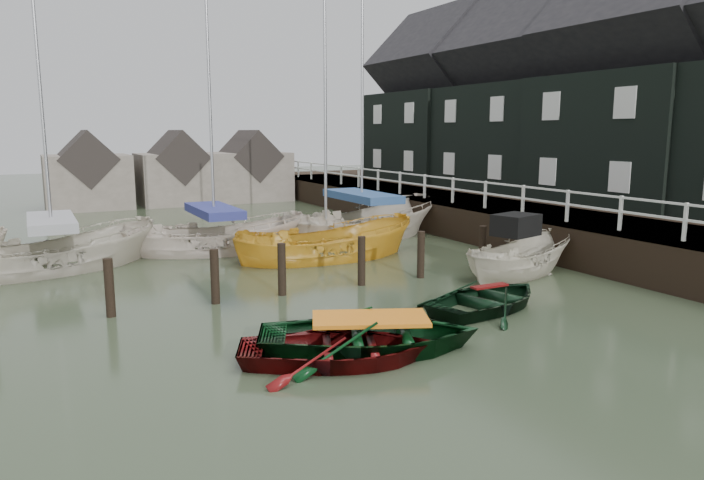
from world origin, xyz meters
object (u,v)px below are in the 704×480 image
rowboat_red (340,362)px  sailboat_d (362,237)px  rowboat_dkgreen (489,308)px  rowboat_green (370,350)px  sailboat_c (326,258)px  sailboat_b (215,250)px  sailboat_a (55,268)px  motorboat (518,272)px

rowboat_red → sailboat_d: sailboat_d is taller
rowboat_dkgreen → sailboat_d: size_ratio=0.28×
rowboat_green → sailboat_c: size_ratio=0.44×
rowboat_green → sailboat_c: bearing=4.0°
rowboat_red → sailboat_c: size_ratio=0.39×
sailboat_b → sailboat_d: (6.07, 0.10, -0.00)m
sailboat_a → sailboat_d: 11.39m
rowboat_red → sailboat_a: size_ratio=0.34×
rowboat_green → sailboat_b: (0.04, 11.63, 0.07)m
rowboat_red → rowboat_green: rowboat_green is taller
rowboat_dkgreen → sailboat_b: size_ratio=0.29×
sailboat_a → sailboat_b: size_ratio=0.88×
sailboat_d → rowboat_green: bearing=141.3°
motorboat → sailboat_c: 6.46m
sailboat_b → sailboat_c: bearing=-118.3°
rowboat_green → sailboat_c: (3.12, 8.74, 0.01)m
rowboat_red → sailboat_d: (6.91, 12.00, 0.06)m
motorboat → sailboat_d: (-1.11, 7.98, -0.03)m
rowboat_dkgreen → sailboat_b: (-4.03, 10.33, 0.07)m
rowboat_red → sailboat_b: bearing=18.9°
motorboat → sailboat_c: bearing=24.9°
rowboat_green → sailboat_b: 11.63m
rowboat_red → sailboat_a: (-4.46, 11.22, 0.06)m
rowboat_green → motorboat: 8.13m
sailboat_a → sailboat_d: size_ratio=0.83×
rowboat_green → sailboat_d: sailboat_d is taller
rowboat_green → sailboat_a: bearing=49.3°
rowboat_red → motorboat: 8.97m
rowboat_green → rowboat_red: bearing=132.7°
rowboat_dkgreen → sailboat_d: 10.63m
rowboat_dkgreen → sailboat_c: (-0.96, 7.44, 0.01)m
rowboat_green → sailboat_a: 12.14m
rowboat_red → motorboat: size_ratio=0.79×
motorboat → sailboat_a: sailboat_a is taller
motorboat → sailboat_a: (-12.48, 7.20, -0.03)m
rowboat_green → sailboat_c: 9.28m
motorboat → sailboat_a: 14.40m
sailboat_a → rowboat_green: bearing=-170.2°
sailboat_b → sailboat_c: 4.22m
sailboat_a → rowboat_dkgreen: bearing=-151.8°
sailboat_c → rowboat_red: bearing=159.2°
sailboat_a → sailboat_b: bearing=-98.5°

